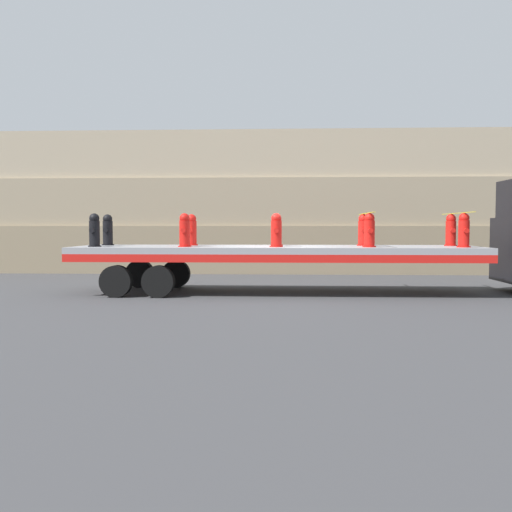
# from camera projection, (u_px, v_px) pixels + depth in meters

# --- Properties ---
(ground_plane) EXTENTS (120.00, 120.00, 0.00)m
(ground_plane) POSITION_uv_depth(u_px,v_px,m) (276.00, 293.00, 15.40)
(ground_plane) COLOR #38383A
(rock_cliff) EXTENTS (60.00, 3.30, 5.45)m
(rock_cliff) POSITION_uv_depth(u_px,v_px,m) (279.00, 203.00, 22.80)
(rock_cliff) COLOR #84755B
(rock_cliff) RESTS_ON ground_plane
(flatbed_trailer) EXTENTS (10.77, 2.67, 1.26)m
(flatbed_trailer) POSITION_uv_depth(u_px,v_px,m) (259.00, 254.00, 15.37)
(flatbed_trailer) COLOR gray
(flatbed_trailer) RESTS_ON ground_plane
(fire_hydrant_black_near_0) EXTENTS (0.35, 0.48, 0.88)m
(fire_hydrant_black_near_0) POSITION_uv_depth(u_px,v_px,m) (94.00, 230.00, 14.98)
(fire_hydrant_black_near_0) COLOR black
(fire_hydrant_black_near_0) RESTS_ON flatbed_trailer
(fire_hydrant_black_far_0) EXTENTS (0.35, 0.48, 0.88)m
(fire_hydrant_black_far_0) POSITION_uv_depth(u_px,v_px,m) (108.00, 230.00, 16.11)
(fire_hydrant_black_far_0) COLOR black
(fire_hydrant_black_far_0) RESTS_ON flatbed_trailer
(fire_hydrant_red_near_1) EXTENTS (0.35, 0.48, 0.88)m
(fire_hydrant_red_near_1) POSITION_uv_depth(u_px,v_px,m) (185.00, 231.00, 14.86)
(fire_hydrant_red_near_1) COLOR red
(fire_hydrant_red_near_1) RESTS_ON flatbed_trailer
(fire_hydrant_red_far_1) EXTENTS (0.35, 0.48, 0.88)m
(fire_hydrant_red_far_1) POSITION_uv_depth(u_px,v_px,m) (192.00, 230.00, 15.99)
(fire_hydrant_red_far_1) COLOR red
(fire_hydrant_red_far_1) RESTS_ON flatbed_trailer
(fire_hydrant_red_near_2) EXTENTS (0.35, 0.48, 0.88)m
(fire_hydrant_red_near_2) POSITION_uv_depth(u_px,v_px,m) (276.00, 231.00, 14.75)
(fire_hydrant_red_near_2) COLOR red
(fire_hydrant_red_near_2) RESTS_ON flatbed_trailer
(fire_hydrant_red_far_2) EXTENTS (0.35, 0.48, 0.88)m
(fire_hydrant_red_far_2) POSITION_uv_depth(u_px,v_px,m) (277.00, 230.00, 15.88)
(fire_hydrant_red_far_2) COLOR red
(fire_hydrant_red_far_2) RESTS_ON flatbed_trailer
(fire_hydrant_red_near_3) EXTENTS (0.35, 0.48, 0.88)m
(fire_hydrant_red_near_3) POSITION_uv_depth(u_px,v_px,m) (369.00, 231.00, 14.63)
(fire_hydrant_red_near_3) COLOR red
(fire_hydrant_red_near_3) RESTS_ON flatbed_trailer
(fire_hydrant_red_far_3) EXTENTS (0.35, 0.48, 0.88)m
(fire_hydrant_red_far_3) POSITION_uv_depth(u_px,v_px,m) (363.00, 230.00, 15.76)
(fire_hydrant_red_far_3) COLOR red
(fire_hydrant_red_far_3) RESTS_ON flatbed_trailer
(fire_hydrant_red_near_4) EXTENTS (0.35, 0.48, 0.88)m
(fire_hydrant_red_near_4) POSITION_uv_depth(u_px,v_px,m) (464.00, 231.00, 14.52)
(fire_hydrant_red_near_4) COLOR red
(fire_hydrant_red_near_4) RESTS_ON flatbed_trailer
(fire_hydrant_red_far_4) EXTENTS (0.35, 0.48, 0.88)m
(fire_hydrant_red_far_4) POSITION_uv_depth(u_px,v_px,m) (451.00, 230.00, 15.65)
(fire_hydrant_red_far_4) COLOR red
(fire_hydrant_red_far_4) RESTS_ON flatbed_trailer
(cargo_strap_rear) EXTENTS (0.05, 2.78, 0.01)m
(cargo_strap_rear) POSITION_uv_depth(u_px,v_px,m) (366.00, 213.00, 15.17)
(cargo_strap_rear) COLOR yellow
(cargo_strap_rear) RESTS_ON fire_hydrant_red_near_3
(cargo_strap_middle) EXTENTS (0.05, 2.78, 0.01)m
(cargo_strap_middle) POSITION_uv_depth(u_px,v_px,m) (457.00, 213.00, 15.06)
(cargo_strap_middle) COLOR yellow
(cargo_strap_middle) RESTS_ON fire_hydrant_red_near_4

